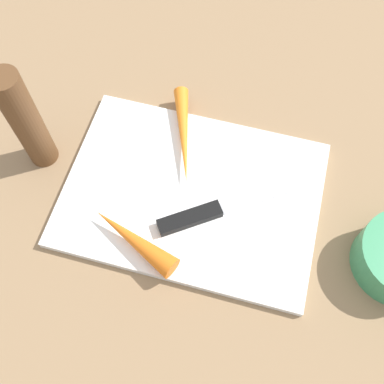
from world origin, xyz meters
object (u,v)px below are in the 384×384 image
(knife, at_px, (199,215))
(pepper_grinder, at_px, (26,121))
(cutting_board, at_px, (192,194))
(carrot_short, at_px, (134,240))
(carrot_long, at_px, (184,135))

(knife, xyz_separation_m, pepper_grinder, (0.25, -0.04, 0.07))
(cutting_board, xyz_separation_m, carrot_short, (0.05, 0.09, 0.02))
(pepper_grinder, bearing_deg, carrot_long, -158.87)
(pepper_grinder, bearing_deg, knife, 170.50)
(knife, bearing_deg, carrot_short, -175.88)
(cutting_board, bearing_deg, pepper_grinder, -1.78)
(carrot_short, relative_size, pepper_grinder, 0.75)
(carrot_long, relative_size, carrot_short, 1.22)
(knife, bearing_deg, cutting_board, 83.77)
(knife, bearing_deg, pepper_grinder, 135.40)
(carrot_short, bearing_deg, knife, -118.43)
(carrot_short, bearing_deg, pepper_grinder, -7.50)
(carrot_long, height_order, pepper_grinder, pepper_grinder)
(knife, relative_size, carrot_long, 1.08)
(knife, xyz_separation_m, carrot_short, (0.07, 0.06, 0.01))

